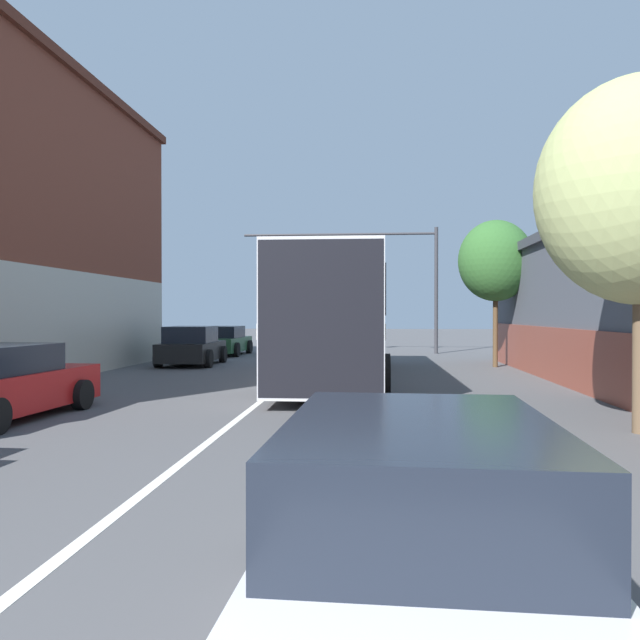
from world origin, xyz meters
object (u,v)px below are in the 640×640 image
at_px(bus, 337,314).
at_px(street_tree_far, 496,261).
at_px(parked_car_left_far, 192,347).
at_px(hatchback_foreground, 421,547).
at_px(parked_car_left_mid, 225,341).
at_px(traffic_signal_gantry, 368,259).

xyz_separation_m(bus, street_tree_far, (5.42, 4.47, 1.89)).
relative_size(parked_car_left_far, street_tree_far, 0.74).
height_order(hatchback_foreground, parked_car_left_mid, parked_car_left_mid).
distance_m(bus, traffic_signal_gantry, 12.25).
height_order(parked_car_left_far, street_tree_far, street_tree_far).
xyz_separation_m(traffic_signal_gantry, street_tree_far, (4.61, -7.46, -0.77)).
distance_m(bus, hatchback_foreground, 14.94).
bearing_deg(traffic_signal_gantry, street_tree_far, -58.29).
xyz_separation_m(parked_car_left_mid, parked_car_left_far, (0.12, -5.66, 0.04)).
distance_m(bus, parked_car_left_mid, 11.70).
bearing_deg(bus, hatchback_foreground, -175.30).
bearing_deg(bus, parked_car_left_far, 51.90).
relative_size(hatchback_foreground, traffic_signal_gantry, 0.48).
bearing_deg(traffic_signal_gantry, bus, -93.90).
relative_size(hatchback_foreground, parked_car_left_far, 1.17).
distance_m(hatchback_foreground, street_tree_far, 19.99).
xyz_separation_m(bus, traffic_signal_gantry, (0.81, 11.93, 2.66)).
distance_m(parked_car_left_mid, street_tree_far, 12.95).
bearing_deg(parked_car_left_mid, hatchback_foreground, -162.29).
bearing_deg(hatchback_foreground, bus, 6.80).
distance_m(hatchback_foreground, parked_car_left_far, 20.47).
bearing_deg(parked_car_left_far, hatchback_foreground, -161.44).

